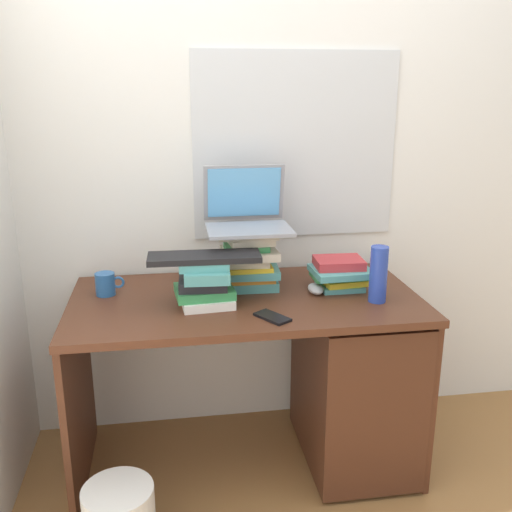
{
  "coord_description": "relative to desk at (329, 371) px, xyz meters",
  "views": [
    {
      "loc": [
        -0.29,
        -2.12,
        1.56
      ],
      "look_at": [
        0.04,
        -0.04,
        0.94
      ],
      "focal_mm": 40.42,
      "sensor_mm": 36.0,
      "label": 1
    }
  ],
  "objects": [
    {
      "name": "water_bottle",
      "position": [
        0.15,
        -0.1,
        0.45
      ],
      "size": [
        0.07,
        0.07,
        0.22
      ],
      "primitive_type": "cylinder",
      "color": "#263FA5",
      "rests_on": "desk"
    },
    {
      "name": "laptop",
      "position": [
        -0.32,
        0.18,
        0.65
      ],
      "size": [
        0.34,
        0.29,
        0.25
      ],
      "color": "gray",
      "rests_on": "book_stack_tall"
    },
    {
      "name": "desk",
      "position": [
        0.0,
        0.0,
        0.0
      ],
      "size": [
        1.37,
        0.71,
        0.76
      ],
      "color": "#4C2819",
      "rests_on": "ground"
    },
    {
      "name": "keyboard",
      "position": [
        -0.51,
        -0.03,
        0.53
      ],
      "size": [
        0.42,
        0.15,
        0.02
      ],
      "primitive_type": "cube",
      "rotation": [
        0.0,
        0.0,
        -0.03
      ],
      "color": "black",
      "rests_on": "book_stack_keyboard_riser"
    },
    {
      "name": "ground_plane",
      "position": [
        -0.35,
        0.03,
        -0.41
      ],
      "size": [
        6.0,
        6.0,
        0.0
      ],
      "primitive_type": "plane",
      "color": "olive"
    },
    {
      "name": "mug",
      "position": [
        -0.89,
        0.14,
        0.39
      ],
      "size": [
        0.11,
        0.08,
        0.09
      ],
      "color": "#265999",
      "rests_on": "desk"
    },
    {
      "name": "book_stack_keyboard_riser",
      "position": [
        -0.51,
        -0.03,
        0.43
      ],
      "size": [
        0.23,
        0.2,
        0.18
      ],
      "color": "white",
      "rests_on": "desk"
    },
    {
      "name": "cell_phone",
      "position": [
        -0.28,
        -0.21,
        0.35
      ],
      "size": [
        0.13,
        0.15,
        0.01
      ],
      "primitive_type": "cube",
      "rotation": [
        0.0,
        0.0,
        0.59
      ],
      "color": "black",
      "rests_on": "desk"
    },
    {
      "name": "book_stack_tall",
      "position": [
        -0.32,
        0.12,
        0.46
      ],
      "size": [
        0.25,
        0.2,
        0.24
      ],
      "color": "teal",
      "rests_on": "desk"
    },
    {
      "name": "computer_mouse",
      "position": [
        -0.06,
        0.03,
        0.36
      ],
      "size": [
        0.06,
        0.1,
        0.04
      ],
      "primitive_type": "ellipsoid",
      "color": "#A5A8AD",
      "rests_on": "desk"
    },
    {
      "name": "wall_back",
      "position": [
        -0.35,
        0.42,
        0.89
      ],
      "size": [
        6.0,
        0.06,
        2.6
      ],
      "color": "white",
      "rests_on": "ground"
    },
    {
      "name": "book_stack_side",
      "position": [
        0.05,
        0.06,
        0.41
      ],
      "size": [
        0.24,
        0.2,
        0.13
      ],
      "color": "teal",
      "rests_on": "desk"
    }
  ]
}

